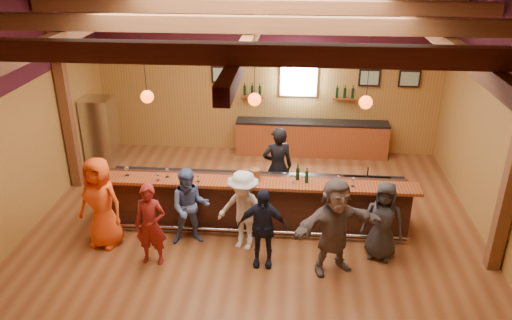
% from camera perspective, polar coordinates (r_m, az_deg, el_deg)
% --- Properties ---
extents(room, '(9.04, 9.00, 4.52)m').
position_cam_1_polar(room, '(9.06, -0.13, 10.14)').
color(room, brown).
rests_on(room, ground).
extents(bar_counter, '(6.30, 1.07, 1.11)m').
position_cam_1_polar(bar_counter, '(10.15, 0.02, -4.61)').
color(bar_counter, black).
rests_on(bar_counter, ground).
extents(back_bar_cabinet, '(4.00, 0.52, 0.95)m').
position_cam_1_polar(back_bar_cabinet, '(13.38, 6.37, 2.48)').
color(back_bar_cabinet, maroon).
rests_on(back_bar_cabinet, ground).
extents(window, '(0.95, 0.09, 0.95)m').
position_cam_1_polar(window, '(13.08, 4.90, 9.32)').
color(window, silver).
rests_on(window, room).
extents(framed_pictures, '(5.35, 0.05, 0.45)m').
position_cam_1_polar(framed_pictures, '(13.09, 8.75, 9.36)').
color(framed_pictures, black).
rests_on(framed_pictures, room).
extents(wine_shelves, '(3.00, 0.18, 0.30)m').
position_cam_1_polar(wine_shelves, '(13.14, 4.83, 7.44)').
color(wine_shelves, maroon).
rests_on(wine_shelves, room).
extents(pendant_lights, '(4.24, 0.24, 1.37)m').
position_cam_1_polar(pendant_lights, '(9.14, -0.16, 6.98)').
color(pendant_lights, black).
rests_on(pendant_lights, room).
extents(stainless_fridge, '(0.70, 0.70, 1.80)m').
position_cam_1_polar(stainless_fridge, '(13.11, -17.30, 3.00)').
color(stainless_fridge, silver).
rests_on(stainless_fridge, ground).
extents(customer_orange, '(0.99, 0.76, 1.80)m').
position_cam_1_polar(customer_orange, '(9.73, -17.31, -4.67)').
color(customer_orange, '#F34F16').
rests_on(customer_orange, ground).
extents(customer_redvest, '(0.58, 0.39, 1.55)m').
position_cam_1_polar(customer_redvest, '(9.05, -11.96, -7.26)').
color(customer_redvest, maroon).
rests_on(customer_redvest, ground).
extents(customer_denim, '(0.85, 0.72, 1.54)m').
position_cam_1_polar(customer_denim, '(9.50, -7.56, -5.34)').
color(customer_denim, '#4A5F95').
rests_on(customer_denim, ground).
extents(customer_white, '(1.17, 0.91, 1.59)m').
position_cam_1_polar(customer_white, '(9.24, -1.46, -5.82)').
color(customer_white, silver).
rests_on(customer_white, ground).
extents(customer_navy, '(0.89, 0.38, 1.51)m').
position_cam_1_polar(customer_navy, '(8.82, 0.71, -7.75)').
color(customer_navy, black).
rests_on(customer_navy, ground).
extents(customer_brown, '(1.73, 1.16, 1.79)m').
position_cam_1_polar(customer_brown, '(8.71, 8.97, -7.49)').
color(customer_brown, '#61524E').
rests_on(customer_brown, ground).
extents(customer_dark, '(0.84, 0.66, 1.52)m').
position_cam_1_polar(customer_dark, '(9.30, 14.30, -6.75)').
color(customer_dark, '#29282B').
rests_on(customer_dark, ground).
extents(bartender, '(0.73, 0.56, 1.80)m').
position_cam_1_polar(bartender, '(10.69, 2.49, -0.80)').
color(bartender, black).
rests_on(bartender, ground).
extents(ice_bucket, '(0.20, 0.20, 0.22)m').
position_cam_1_polar(ice_bucket, '(9.62, -0.11, -1.66)').
color(ice_bucket, brown).
rests_on(ice_bucket, bar_counter).
extents(bottle_a, '(0.07, 0.07, 0.33)m').
position_cam_1_polar(bottle_a, '(9.64, 4.78, -1.57)').
color(bottle_a, black).
rests_on(bottle_a, bar_counter).
extents(bottle_b, '(0.07, 0.07, 0.31)m').
position_cam_1_polar(bottle_b, '(9.55, 5.82, -1.92)').
color(bottle_b, black).
rests_on(bottle_b, bar_counter).
extents(glass_a, '(0.09, 0.09, 0.20)m').
position_cam_1_polar(glass_a, '(10.09, -14.58, -1.00)').
color(glass_a, silver).
rests_on(glass_a, bar_counter).
extents(glass_b, '(0.07, 0.07, 0.17)m').
position_cam_1_polar(glass_b, '(9.77, -11.18, -1.67)').
color(glass_b, silver).
rests_on(glass_b, bar_counter).
extents(glass_c, '(0.08, 0.08, 0.19)m').
position_cam_1_polar(glass_c, '(9.86, -10.15, -1.22)').
color(glass_c, silver).
rests_on(glass_c, bar_counter).
extents(glass_d, '(0.07, 0.07, 0.16)m').
position_cam_1_polar(glass_d, '(9.60, -6.67, -1.85)').
color(glass_d, silver).
rests_on(glass_d, bar_counter).
extents(glass_e, '(0.07, 0.07, 0.16)m').
position_cam_1_polar(glass_e, '(9.60, -1.71, -1.68)').
color(glass_e, silver).
rests_on(glass_e, bar_counter).
extents(glass_f, '(0.08, 0.08, 0.19)m').
position_cam_1_polar(glass_f, '(9.50, 4.30, -1.93)').
color(glass_f, silver).
rests_on(glass_f, bar_counter).
extents(glass_g, '(0.08, 0.08, 0.18)m').
position_cam_1_polar(glass_g, '(9.55, 9.43, -2.06)').
color(glass_g, silver).
rests_on(glass_g, bar_counter).
extents(glass_h, '(0.09, 0.09, 0.19)m').
position_cam_1_polar(glass_h, '(9.52, 11.05, -2.24)').
color(glass_h, silver).
rests_on(glass_h, bar_counter).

